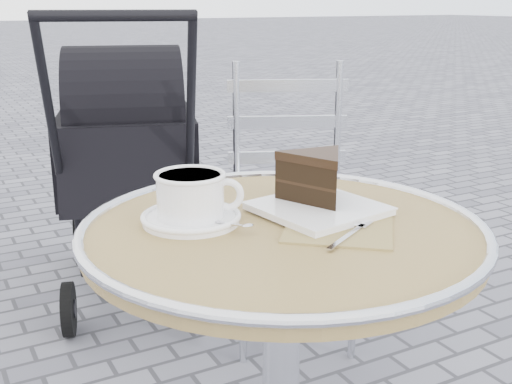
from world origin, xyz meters
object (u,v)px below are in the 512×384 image
cafe_table (282,310)px  cappuccino_set (192,201)px  cake_plate_set (317,184)px  baby_stroller (128,168)px  bistro_chair (290,168)px

cafe_table → cappuccino_set: size_ratio=3.76×
cappuccino_set → cake_plate_set: cake_plate_set is taller
cafe_table → baby_stroller: baby_stroller is taller
bistro_chair → cafe_table: bearing=-97.8°
bistro_chair → cake_plate_set: bearing=-94.0°
cappuccino_set → bistro_chair: size_ratio=0.21×
cafe_table → cappuccino_set: 0.26m
cake_plate_set → bistro_chair: (0.45, 0.83, -0.21)m
cafe_table → bistro_chair: bearing=58.0°
cafe_table → cappuccino_set: (-0.13, 0.09, 0.20)m
cappuccino_set → baby_stroller: (0.29, 1.35, -0.28)m
cafe_table → baby_stroller: bearing=83.8°
baby_stroller → cappuccino_set: bearing=-84.5°
cafe_table → cake_plate_set: (0.10, 0.05, 0.21)m
cappuccino_set → baby_stroller: bearing=101.8°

